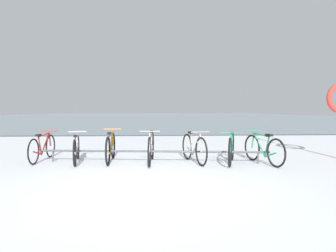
{
  "coord_description": "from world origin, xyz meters",
  "views": [
    {
      "loc": [
        0.16,
        -4.55,
        1.3
      ],
      "look_at": [
        0.63,
        4.68,
        0.78
      ],
      "focal_mm": 30.71,
      "sensor_mm": 36.0,
      "label": 1
    }
  ],
  "objects_px": {
    "bicycle_1": "(76,149)",
    "bicycle_6": "(263,149)",
    "bicycle_0": "(43,147)",
    "bicycle_2": "(111,147)",
    "bicycle_3": "(151,148)",
    "bicycle_4": "(194,148)",
    "bicycle_5": "(231,149)"
  },
  "relations": [
    {
      "from": "bicycle_1",
      "to": "bicycle_5",
      "type": "relative_size",
      "value": 1.06
    },
    {
      "from": "bicycle_1",
      "to": "bicycle_6",
      "type": "height_order",
      "value": "bicycle_6"
    },
    {
      "from": "bicycle_1",
      "to": "bicycle_6",
      "type": "relative_size",
      "value": 1.04
    },
    {
      "from": "bicycle_0",
      "to": "bicycle_1",
      "type": "distance_m",
      "value": 0.97
    },
    {
      "from": "bicycle_1",
      "to": "bicycle_4",
      "type": "bearing_deg",
      "value": -3.42
    },
    {
      "from": "bicycle_2",
      "to": "bicycle_6",
      "type": "xyz_separation_m",
      "value": [
        3.72,
        -0.44,
        -0.01
      ]
    },
    {
      "from": "bicycle_2",
      "to": "bicycle_3",
      "type": "bearing_deg",
      "value": -10.58
    },
    {
      "from": "bicycle_1",
      "to": "bicycle_5",
      "type": "distance_m",
      "value": 3.81
    },
    {
      "from": "bicycle_1",
      "to": "bicycle_2",
      "type": "distance_m",
      "value": 0.84
    },
    {
      "from": "bicycle_1",
      "to": "bicycle_4",
      "type": "xyz_separation_m",
      "value": [
        2.9,
        -0.17,
        0.03
      ]
    },
    {
      "from": "bicycle_0",
      "to": "bicycle_3",
      "type": "distance_m",
      "value": 2.8
    },
    {
      "from": "bicycle_2",
      "to": "bicycle_4",
      "type": "xyz_separation_m",
      "value": [
        2.06,
        -0.22,
        -0.0
      ]
    },
    {
      "from": "bicycle_1",
      "to": "bicycle_5",
      "type": "height_order",
      "value": "bicycle_5"
    },
    {
      "from": "bicycle_2",
      "to": "bicycle_3",
      "type": "distance_m",
      "value": 1.03
    },
    {
      "from": "bicycle_4",
      "to": "bicycle_5",
      "type": "bearing_deg",
      "value": -8.84
    },
    {
      "from": "bicycle_3",
      "to": "bicycle_5",
      "type": "relative_size",
      "value": 1.15
    },
    {
      "from": "bicycle_0",
      "to": "bicycle_2",
      "type": "height_order",
      "value": "bicycle_2"
    },
    {
      "from": "bicycle_0",
      "to": "bicycle_6",
      "type": "bearing_deg",
      "value": -7.08
    },
    {
      "from": "bicycle_2",
      "to": "bicycle_6",
      "type": "height_order",
      "value": "bicycle_2"
    },
    {
      "from": "bicycle_2",
      "to": "bicycle_5",
      "type": "bearing_deg",
      "value": -6.86
    },
    {
      "from": "bicycle_0",
      "to": "bicycle_3",
      "type": "relative_size",
      "value": 0.95
    },
    {
      "from": "bicycle_4",
      "to": "bicycle_5",
      "type": "distance_m",
      "value": 0.91
    },
    {
      "from": "bicycle_0",
      "to": "bicycle_6",
      "type": "xyz_separation_m",
      "value": [
        5.47,
        -0.68,
        0.01
      ]
    },
    {
      "from": "bicycle_4",
      "to": "bicycle_2",
      "type": "bearing_deg",
      "value": 174.0
    },
    {
      "from": "bicycle_1",
      "to": "bicycle_3",
      "type": "distance_m",
      "value": 1.85
    },
    {
      "from": "bicycle_6",
      "to": "bicycle_1",
      "type": "bearing_deg",
      "value": 175.01
    },
    {
      "from": "bicycle_0",
      "to": "bicycle_6",
      "type": "relative_size",
      "value": 1.07
    },
    {
      "from": "bicycle_0",
      "to": "bicycle_4",
      "type": "height_order",
      "value": "bicycle_4"
    },
    {
      "from": "bicycle_6",
      "to": "bicycle_2",
      "type": "bearing_deg",
      "value": 173.23
    },
    {
      "from": "bicycle_3",
      "to": "bicycle_2",
      "type": "bearing_deg",
      "value": 169.42
    },
    {
      "from": "bicycle_2",
      "to": "bicycle_3",
      "type": "height_order",
      "value": "bicycle_3"
    },
    {
      "from": "bicycle_0",
      "to": "bicycle_2",
      "type": "bearing_deg",
      "value": -7.74
    }
  ]
}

